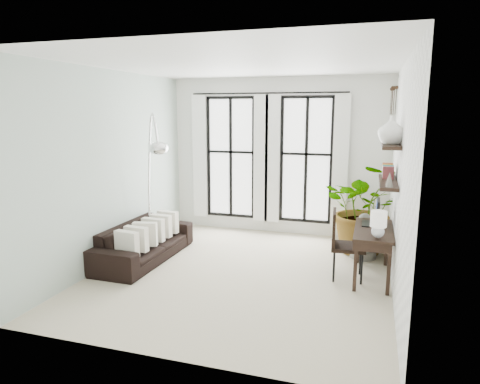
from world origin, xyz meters
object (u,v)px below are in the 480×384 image
at_px(desk_chair, 342,240).
at_px(buddha, 364,239).
at_px(arc_lamp, 153,153).
at_px(sofa, 144,242).
at_px(plant, 365,208).
at_px(desk, 373,233).

height_order(desk_chair, buddha, desk_chair).
height_order(arc_lamp, buddha, arc_lamp).
relative_size(sofa, arc_lamp, 0.86).
distance_m(arc_lamp, buddha, 3.93).
bearing_deg(desk_chair, plant, 72.99).
bearing_deg(desk_chair, desk, 6.53).
height_order(desk_chair, arc_lamp, arc_lamp).
xyz_separation_m(desk_chair, arc_lamp, (-3.19, 0.06, 1.23)).
relative_size(desk_chair, buddha, 1.33).
relative_size(plant, buddha, 2.07).
relative_size(sofa, desk_chair, 2.04).
height_order(sofa, desk, desk).
xyz_separation_m(sofa, arc_lamp, (0.11, 0.21, 1.52)).
xyz_separation_m(plant, buddha, (0.00, -0.32, -0.49)).
bearing_deg(plant, buddha, -89.45).
height_order(desk, arc_lamp, arc_lamp).
bearing_deg(desk, plant, 96.33).
bearing_deg(plant, desk_chair, -102.51).
bearing_deg(buddha, desk, -81.76).
distance_m(sofa, desk_chair, 3.31).
bearing_deg(desk, buddha, 98.24).
relative_size(sofa, buddha, 2.70).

